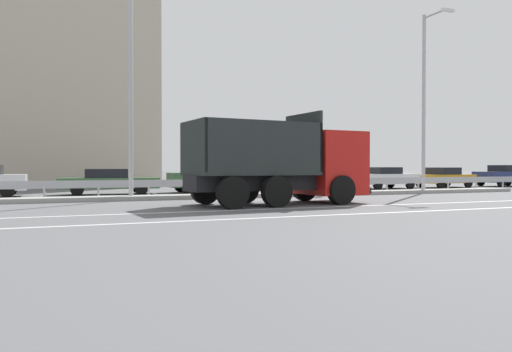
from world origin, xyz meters
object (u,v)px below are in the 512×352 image
(parked_car_5, at_px, (302,178))
(street_lamp_2, at_px, (425,95))
(median_road_sign, at_px, (329,166))
(parked_car_3, at_px, (108,181))
(street_lamp_1, at_px, (131,61))
(parked_car_6, at_px, (384,178))
(dump_truck, at_px, (298,168))
(parked_car_4, at_px, (206,178))
(parked_car_7, at_px, (444,177))
(parked_car_8, at_px, (505,175))

(parked_car_5, bearing_deg, street_lamp_2, 42.52)
(median_road_sign, height_order, parked_car_5, median_road_sign)
(parked_car_3, bearing_deg, street_lamp_1, 8.61)
(street_lamp_1, height_order, parked_car_6, street_lamp_1)
(dump_truck, distance_m, parked_car_4, 9.06)
(parked_car_7, xyz_separation_m, parked_car_8, (5.54, 0.02, 0.08))
(street_lamp_2, height_order, parked_car_5, street_lamp_2)
(median_road_sign, relative_size, street_lamp_2, 0.28)
(parked_car_5, distance_m, parked_car_7, 10.56)
(street_lamp_1, xyz_separation_m, street_lamp_2, (14.63, -0.20, -0.60))
(dump_truck, bearing_deg, parked_car_5, 146.77)
(parked_car_3, bearing_deg, dump_truck, 36.56)
(dump_truck, height_order, street_lamp_2, street_lamp_2)
(median_road_sign, xyz_separation_m, parked_car_8, (17.39, 5.34, -0.65))
(median_road_sign, relative_size, parked_car_3, 0.54)
(dump_truck, height_order, parked_car_3, dump_truck)
(dump_truck, relative_size, street_lamp_1, 0.66)
(median_road_sign, distance_m, parked_car_8, 18.21)
(parked_car_6, bearing_deg, dump_truck, -53.39)
(parked_car_7, bearing_deg, parked_car_5, -92.99)
(median_road_sign, height_order, parked_car_8, median_road_sign)
(parked_car_4, bearing_deg, parked_car_8, -87.09)
(street_lamp_1, bearing_deg, street_lamp_2, -0.76)
(parked_car_4, bearing_deg, street_lamp_1, 138.58)
(median_road_sign, xyz_separation_m, parked_car_6, (6.98, 5.15, -0.71))
(parked_car_8, bearing_deg, street_lamp_2, 115.01)
(parked_car_5, bearing_deg, dump_truck, -24.21)
(parked_car_3, height_order, parked_car_7, parked_car_7)
(street_lamp_1, relative_size, parked_car_6, 2.42)
(parked_car_6, relative_size, parked_car_7, 1.04)
(median_road_sign, bearing_deg, parked_car_3, 153.48)
(street_lamp_2, distance_m, parked_car_4, 12.04)
(street_lamp_1, height_order, parked_car_4, street_lamp_1)
(median_road_sign, height_order, parked_car_4, median_road_sign)
(parked_car_8, bearing_deg, parked_car_5, 90.62)
(parked_car_6, height_order, parked_car_7, parked_car_6)
(street_lamp_2, relative_size, parked_car_4, 2.33)
(median_road_sign, xyz_separation_m, street_lamp_2, (5.51, -0.18, 3.58))
(street_lamp_2, xyz_separation_m, parked_car_6, (1.46, 5.33, -4.29))
(street_lamp_1, bearing_deg, parked_car_6, 17.70)
(parked_car_7, bearing_deg, median_road_sign, -69.51)
(median_road_sign, xyz_separation_m, street_lamp_1, (-9.12, 0.01, 4.18))
(dump_truck, bearing_deg, parked_car_6, 126.09)
(median_road_sign, distance_m, parked_car_7, 13.01)
(median_road_sign, relative_size, parked_car_6, 0.61)
(dump_truck, bearing_deg, parked_car_8, 109.41)
(dump_truck, bearing_deg, parked_car_7, 116.45)
(street_lamp_2, height_order, parked_car_7, street_lamp_2)
(parked_car_3, height_order, parked_car_4, parked_car_4)
(dump_truck, distance_m, parked_car_3, 10.60)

